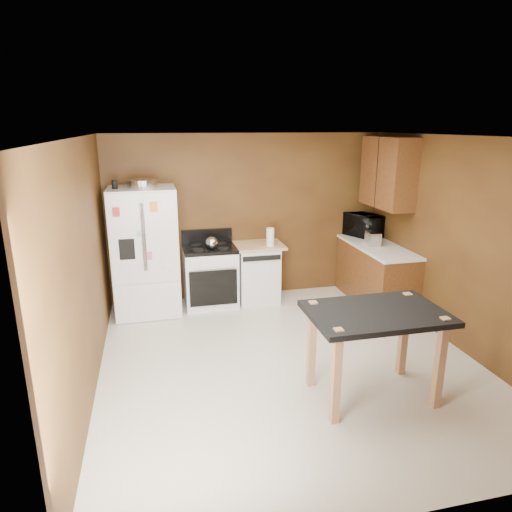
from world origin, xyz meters
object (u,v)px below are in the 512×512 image
object	(u,v)px
green_canister	(271,239)
island	(375,324)
paper_towel	(270,237)
gas_range	(210,275)
toaster	(373,238)
kettle	(212,243)
dishwasher	(257,272)
roasting_pan	(142,183)
pen_cup	(115,185)
refrigerator	(145,252)
microwave	(363,226)

from	to	relation	value
green_canister	island	bearing A→B (deg)	-84.22
paper_towel	gas_range	bearing A→B (deg)	172.51
toaster	green_canister	bearing A→B (deg)	167.30
kettle	gas_range	bearing A→B (deg)	97.47
paper_towel	dishwasher	world-z (taller)	paper_towel
roasting_pan	pen_cup	distance (m)	0.37
kettle	refrigerator	xyz separation A→B (m)	(-0.93, 0.07, -0.09)
kettle	dishwasher	bearing A→B (deg)	12.28
roasting_pan	island	world-z (taller)	roasting_pan
refrigerator	toaster	bearing A→B (deg)	-6.49
green_canister	island	size ratio (longest dim) A/B	0.09
refrigerator	island	size ratio (longest dim) A/B	1.39
kettle	toaster	size ratio (longest dim) A/B	0.68
refrigerator	island	xyz separation A→B (m)	(2.15, -2.70, -0.12)
pen_cup	refrigerator	world-z (taller)	pen_cup
dishwasher	island	distance (m)	2.85
refrigerator	gas_range	size ratio (longest dim) A/B	1.64
roasting_pan	island	distance (m)	3.63
island	paper_towel	bearing A→B (deg)	97.52
roasting_pan	paper_towel	size ratio (longest dim) A/B	1.55
kettle	toaster	bearing A→B (deg)	-7.38
toaster	refrigerator	size ratio (longest dim) A/B	0.15
roasting_pan	green_canister	xyz separation A→B (m)	(1.84, 0.10, -0.91)
toaster	refrigerator	world-z (taller)	refrigerator
roasting_pan	toaster	size ratio (longest dim) A/B	1.57
roasting_pan	pen_cup	world-z (taller)	pen_cup
microwave	gas_range	distance (m)	2.55
pen_cup	island	world-z (taller)	pen_cup
roasting_pan	green_canister	bearing A→B (deg)	3.04
pen_cup	kettle	distance (m)	1.53
toaster	island	world-z (taller)	toaster
refrigerator	kettle	bearing A→B (deg)	-4.20
pen_cup	green_canister	world-z (taller)	pen_cup
toaster	microwave	bearing A→B (deg)	86.69
kettle	roasting_pan	bearing A→B (deg)	172.67
green_canister	dishwasher	size ratio (longest dim) A/B	0.13
roasting_pan	toaster	xyz separation A→B (m)	(3.26, -0.42, -0.85)
kettle	island	world-z (taller)	kettle
toaster	dishwasher	distance (m)	1.80
roasting_pan	dishwasher	xyz separation A→B (m)	(1.61, 0.04, -1.40)
toaster	gas_range	bearing A→B (deg)	176.95
microwave	kettle	bearing A→B (deg)	70.86
pen_cup	refrigerator	bearing A→B (deg)	10.57
toaster	island	size ratio (longest dim) A/B	0.21
refrigerator	dishwasher	bearing A→B (deg)	2.98
green_canister	gas_range	world-z (taller)	gas_range
roasting_pan	microwave	size ratio (longest dim) A/B	0.70
island	gas_range	bearing A→B (deg)	114.14
pen_cup	gas_range	bearing A→B (deg)	5.64
pen_cup	kettle	bearing A→B (deg)	-0.28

